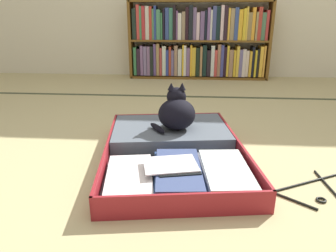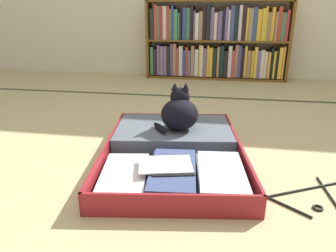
{
  "view_description": "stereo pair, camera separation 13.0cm",
  "coord_description": "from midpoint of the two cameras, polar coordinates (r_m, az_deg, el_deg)",
  "views": [
    {
      "loc": [
        0.08,
        -1.34,
        0.7
      ],
      "look_at": [
        -0.03,
        0.11,
        0.18
      ],
      "focal_mm": 33.39,
      "sensor_mm": 36.0,
      "label": 1
    },
    {
      "loc": [
        0.21,
        -1.33,
        0.7
      ],
      "look_at": [
        -0.03,
        0.11,
        0.18
      ],
      "focal_mm": 33.39,
      "sensor_mm": 36.0,
      "label": 2
    }
  ],
  "objects": [
    {
      "name": "ground_plane",
      "position": [
        1.51,
        -1.69,
        -7.79
      ],
      "size": [
        10.0,
        10.0,
        0.0
      ],
      "primitive_type": "plane",
      "color": "tan"
    },
    {
      "name": "tatami_border",
      "position": [
        2.81,
        1.28,
        5.42
      ],
      "size": [
        4.8,
        0.05,
        0.0
      ],
      "color": "#3D452E",
      "rests_on": "ground_plane"
    },
    {
      "name": "bookshelf",
      "position": [
        3.61,
        4.49,
        15.02
      ],
      "size": [
        1.55,
        0.22,
        0.84
      ],
      "color": "brown",
      "rests_on": "ground_plane"
    },
    {
      "name": "open_suitcase",
      "position": [
        1.62,
        -1.32,
        -4.13
      ],
      "size": [
        0.8,
        1.04,
        0.1
      ],
      "color": "maroon",
      "rests_on": "ground_plane"
    },
    {
      "name": "black_cat",
      "position": [
        1.72,
        -0.63,
        2.53
      ],
      "size": [
        0.27,
        0.24,
        0.25
      ],
      "color": "black",
      "rests_on": "open_suitcase"
    },
    {
      "name": "clothes_hanger",
      "position": [
        1.43,
        21.3,
        -10.82
      ],
      "size": [
        0.42,
        0.32,
        0.01
      ],
      "color": "black",
      "rests_on": "ground_plane"
    }
  ]
}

